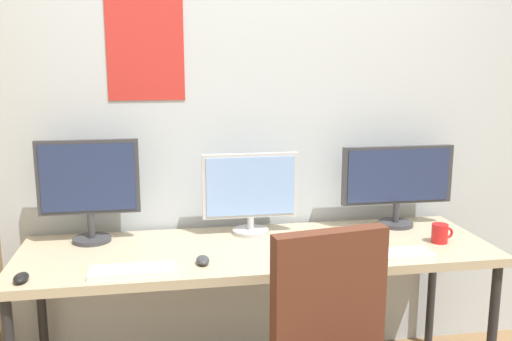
% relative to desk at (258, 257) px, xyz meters
% --- Properties ---
extents(wall_back, '(4.57, 0.11, 2.60)m').
position_rel_desk_xyz_m(wall_back, '(-0.00, 0.42, 0.61)').
color(wall_back, silver).
rests_on(wall_back, ground_plane).
extents(desk, '(2.17, 0.68, 0.74)m').
position_rel_desk_xyz_m(desk, '(0.00, 0.00, 0.00)').
color(desk, tan).
rests_on(desk, ground_plane).
extents(monitor_left, '(0.47, 0.18, 0.49)m').
position_rel_desk_xyz_m(monitor_left, '(-0.76, 0.21, 0.33)').
color(monitor_left, '#38383D').
rests_on(monitor_left, desk).
extents(monitor_center, '(0.47, 0.18, 0.40)m').
position_rel_desk_xyz_m(monitor_center, '(0.00, 0.21, 0.27)').
color(monitor_center, silver).
rests_on(monitor_center, desk).
extents(monitor_right, '(0.59, 0.18, 0.42)m').
position_rel_desk_xyz_m(monitor_right, '(0.76, 0.21, 0.29)').
color(monitor_right, '#38383D').
rests_on(monitor_right, desk).
extents(keyboard_left, '(0.34, 0.13, 0.02)m').
position_rel_desk_xyz_m(keyboard_left, '(-0.56, -0.23, 0.06)').
color(keyboard_left, silver).
rests_on(keyboard_left, desk).
extents(keyboard_right, '(0.35, 0.13, 0.02)m').
position_rel_desk_xyz_m(keyboard_right, '(0.56, -0.23, 0.06)').
color(keyboard_right, silver).
rests_on(keyboard_right, desk).
extents(mouse_left_side, '(0.06, 0.10, 0.03)m').
position_rel_desk_xyz_m(mouse_left_side, '(-0.98, -0.25, 0.07)').
color(mouse_left_side, black).
rests_on(mouse_left_side, desk).
extents(mouse_right_side, '(0.06, 0.10, 0.03)m').
position_rel_desk_xyz_m(mouse_right_side, '(-0.27, -0.17, 0.07)').
color(mouse_right_side, '#38383D').
rests_on(mouse_right_side, desk).
extents(coffee_mug, '(0.11, 0.08, 0.09)m').
position_rel_desk_xyz_m(coffee_mug, '(0.86, -0.08, 0.10)').
color(coffee_mug, red).
rests_on(coffee_mug, desk).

